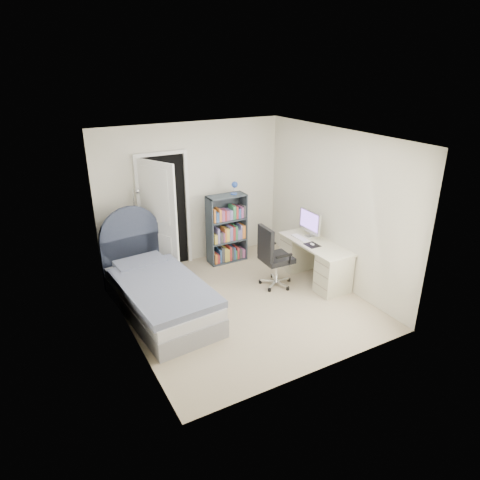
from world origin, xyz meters
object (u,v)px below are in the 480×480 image
bookcase (227,232)px  office_chair (272,254)px  bed (158,292)px  floor_lamp (139,240)px  nightstand (123,261)px  desk (314,259)px

bookcase → office_chair: bookcase is taller
bookcase → bed: bearing=-148.4°
floor_lamp → nightstand: bearing=-170.5°
bed → bookcase: bearing=31.6°
nightstand → floor_lamp: 0.43m
floor_lamp → desk: 2.96m
desk → office_chair: desk is taller
nightstand → desk: bearing=-28.7°
bed → office_chair: bed is taller
bed → office_chair: (1.86, -0.19, 0.27)m
bed → office_chair: 1.89m
desk → bed: bearing=172.9°
bed → bookcase: size_ratio=1.51×
bookcase → floor_lamp: bearing=171.6°
bookcase → desk: size_ratio=1.08×
desk → office_chair: (-0.75, 0.14, 0.20)m
bed → floor_lamp: (0.13, 1.26, 0.32)m
bed → desk: 2.63m
nightstand → desk: 3.20m
bookcase → office_chair: (0.18, -1.22, 0.00)m
bed → desk: size_ratio=1.64×
floor_lamp → office_chair: (1.73, -1.45, -0.05)m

